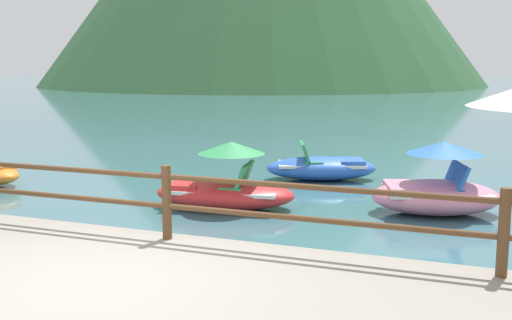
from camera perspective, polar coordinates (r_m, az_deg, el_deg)
The scene contains 5 objects.
ground_plane at distance 45.36m, azimuth 16.01°, elevation 5.38°, with size 200.00×200.00×0.00m, color #3D6B75.
dock_railing at distance 7.83m, azimuth -8.33°, elevation -3.20°, with size 23.92×0.12×0.95m.
pedal_boat_0 at distance 11.17m, azimuth -2.90°, elevation -2.49°, with size 2.74×1.69×1.22m.
pedal_boat_2 at distance 13.92m, azimuth 6.13°, elevation -0.70°, with size 2.70×1.89×0.86m.
pedal_boat_3 at distance 11.17m, azimuth 16.43°, elevation -2.57°, with size 2.54×2.00×1.28m.
Camera 1 is at (3.74, -5.13, 2.62)m, focal length 43.00 mm.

